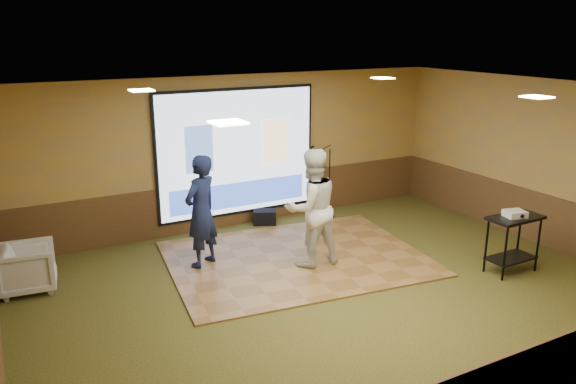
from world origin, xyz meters
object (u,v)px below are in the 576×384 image
player_left (201,211)px  mic_stand (327,195)px  player_right (312,208)px  duffel_bag (265,217)px  dance_floor (296,258)px  projector_screen (238,154)px  projector (515,214)px  av_table (514,233)px  banquet_chair (28,268)px

player_left → mic_stand: (3.17, 1.17, -0.48)m
player_right → duffel_bag: bearing=-95.8°
duffel_bag → dance_floor: bearing=-99.6°
projector_screen → projector: projector_screen is taller
projector → player_right: bearing=160.3°
av_table → duffel_bag: size_ratio=2.07×
projector_screen → av_table: 5.22m
projector → duffel_bag: size_ratio=0.68×
player_left → av_table: bearing=118.4°
projector_screen → mic_stand: bearing=-14.0°
projector_screen → dance_floor: size_ratio=0.77×
projector_screen → banquet_chair: 4.32m
av_table → duffel_bag: bearing=122.1°
projector → mic_stand: bearing=120.4°
mic_stand → banquet_chair: mic_stand is taller
banquet_chair → duffel_bag: 4.59m
dance_floor → duffel_bag: 1.94m
projector_screen → banquet_chair: bearing=-163.3°
projector → duffel_bag: projector is taller
banquet_chair → projector: bearing=-107.1°
av_table → banquet_chair: 7.61m
projector_screen → projector: 5.17m
player_right → dance_floor: bearing=-75.3°
dance_floor → player_left: (-1.52, 0.48, 0.95)m
player_right → banquet_chair: player_right is taller
dance_floor → player_left: bearing=162.3°
projector_screen → dance_floor: projector_screen is taller
dance_floor → projector: bearing=-36.9°
player_right → projector: (2.72, -1.77, -0.01)m
av_table → projector: projector is taller
av_table → duffel_bag: 4.77m
player_right → duffel_bag: player_right is taller
player_left → player_right: 1.81m
av_table → projector: bearing=-173.2°
dance_floor → banquet_chair: (-4.15, 0.90, 0.34)m
duffel_bag → banquet_chair: bearing=-167.3°
mic_stand → banquet_chair: 5.85m
av_table → mic_stand: size_ratio=0.60×
player_left → av_table: 5.08m
player_left → banquet_chair: player_left is taller
player_left → mic_stand: player_left is taller
projector → duffel_bag: bearing=135.0°
projector → banquet_chair: projector is taller
projector_screen → av_table: (2.99, -4.20, -0.81)m
av_table → banquet_chair: av_table is taller
banquet_chair → player_left: bearing=-92.7°
projector → banquet_chair: (-6.96, 3.01, -0.64)m
dance_floor → player_right: size_ratio=2.18×
player_right → av_table: size_ratio=2.07×
dance_floor → projector_screen: bearing=94.1°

